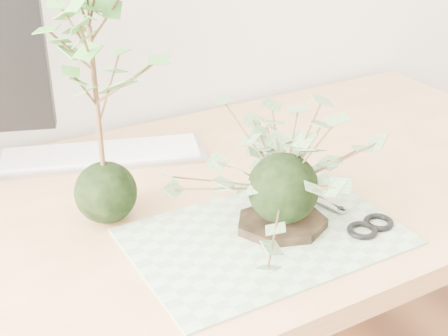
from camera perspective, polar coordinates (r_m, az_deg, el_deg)
The scene contains 7 objects.
desk at distance 1.12m, azimuth -3.62°, elevation -7.05°, with size 1.60×0.70×0.74m.
cutting_mat at distance 0.98m, azimuth 3.82°, elevation -6.26°, with size 0.41×0.28×0.00m, color gray.
stone_dish at distance 1.00m, azimuth 5.27°, elevation -5.02°, with size 0.15×0.15×0.01m, color black.
ivy_kokedama at distance 0.94m, azimuth 5.56°, elevation 0.91°, with size 0.32×0.32×0.22m.
maple_kokedama at distance 0.92m, azimuth -12.08°, elevation 11.05°, with size 0.29×0.29×0.42m.
keyboard at distance 1.24m, azimuth -11.15°, elevation 1.20°, with size 0.42×0.24×0.02m.
scissors at distance 1.03m, azimuth 12.03°, elevation -4.69°, with size 0.09×0.20×0.01m.
Camera 1 is at (-0.42, 0.40, 1.28)m, focal length 50.00 mm.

